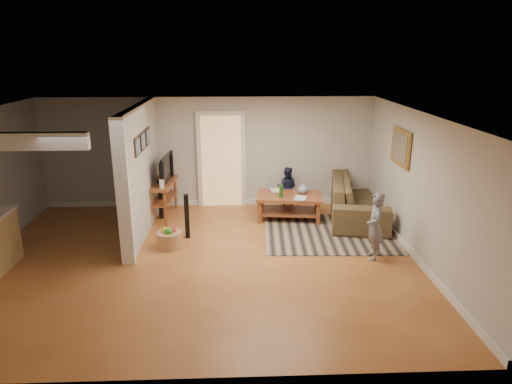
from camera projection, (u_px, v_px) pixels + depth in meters
ground at (200, 260)px, 7.91m from camera, size 7.50×7.50×0.00m
room_shell at (137, 173)px, 7.84m from camera, size 7.54×6.02×2.52m
area_rug at (338, 233)px, 9.07m from camera, size 3.00×2.25×0.01m
sofa at (357, 214)px, 10.14m from camera, size 1.65×3.04×0.84m
coffee_table at (290, 200)px, 9.73m from camera, size 1.46×0.96×0.81m
tv_console at (163, 185)px, 9.75m from camera, size 0.56×1.29×1.09m
speaker_left at (187, 216)px, 8.73m from camera, size 0.10×0.10×0.88m
speaker_right at (160, 199)px, 9.75m from camera, size 0.11×0.11×0.88m
toy_basket at (170, 239)px, 8.37m from camera, size 0.46×0.46×0.41m
child at (372, 258)px, 7.97m from camera, size 0.33×0.46×1.19m
toddler at (286, 207)px, 10.55m from camera, size 0.56×0.50×0.96m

